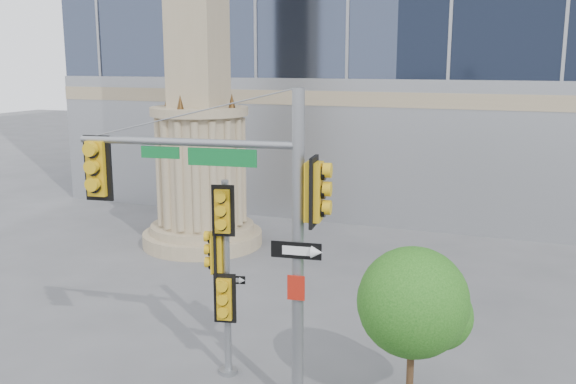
% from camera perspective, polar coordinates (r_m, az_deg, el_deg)
% --- Properties ---
extents(ground, '(120.00, 120.00, 0.00)m').
position_cam_1_polar(ground, '(14.18, -3.63, -16.70)').
color(ground, '#545456').
rests_on(ground, ground).
extents(monument, '(4.40, 4.40, 16.60)m').
position_cam_1_polar(monument, '(23.27, -7.93, 8.54)').
color(monument, tan).
rests_on(monument, ground).
extents(main_signal_pole, '(4.84, 1.04, 6.25)m').
position_cam_1_polar(main_signal_pole, '(12.16, -4.29, -1.97)').
color(main_signal_pole, slate).
rests_on(main_signal_pole, ground).
extents(secondary_signal_pole, '(0.79, 0.57, 4.31)m').
position_cam_1_polar(secondary_signal_pole, '(13.61, -5.78, -6.39)').
color(secondary_signal_pole, slate).
rests_on(secondary_signal_pole, ground).
extents(street_tree, '(2.15, 2.10, 3.34)m').
position_cam_1_polar(street_tree, '(12.41, 11.23, -9.98)').
color(street_tree, tan).
rests_on(street_tree, ground).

